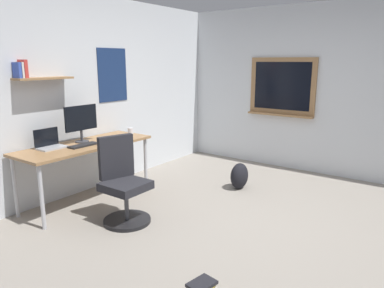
{
  "coord_description": "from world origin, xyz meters",
  "views": [
    {
      "loc": [
        -3.26,
        -1.57,
        1.75
      ],
      "look_at": [
        -0.11,
        0.72,
        0.85
      ],
      "focal_mm": 33.87,
      "sensor_mm": 36.0,
      "label": 1
    }
  ],
  "objects_px": {
    "desk": "(85,149)",
    "backpack": "(239,176)",
    "office_chair": "(123,186)",
    "computer_mouse": "(102,141)",
    "keyboard": "(84,145)",
    "coffee_mug": "(130,131)",
    "monitor_primary": "(81,121)",
    "laptop": "(50,144)"
  },
  "relations": [
    {
      "from": "desk",
      "to": "backpack",
      "type": "bearing_deg",
      "value": -40.71
    },
    {
      "from": "desk",
      "to": "office_chair",
      "type": "height_order",
      "value": "office_chair"
    },
    {
      "from": "computer_mouse",
      "to": "keyboard",
      "type": "bearing_deg",
      "value": 180.0
    },
    {
      "from": "office_chair",
      "to": "coffee_mug",
      "type": "xyz_separation_m",
      "value": [
        0.88,
        0.76,
        0.39
      ]
    },
    {
      "from": "desk",
      "to": "office_chair",
      "type": "bearing_deg",
      "value": -99.74
    },
    {
      "from": "backpack",
      "to": "monitor_primary",
      "type": "bearing_deg",
      "value": 136.34
    },
    {
      "from": "backpack",
      "to": "coffee_mug",
      "type": "bearing_deg",
      "value": 121.47
    },
    {
      "from": "laptop",
      "to": "backpack",
      "type": "height_order",
      "value": "laptop"
    },
    {
      "from": "desk",
      "to": "laptop",
      "type": "distance_m",
      "value": 0.43
    },
    {
      "from": "backpack",
      "to": "desk",
      "type": "bearing_deg",
      "value": 139.29
    },
    {
      "from": "laptop",
      "to": "backpack",
      "type": "xyz_separation_m",
      "value": [
        1.92,
        -1.48,
        -0.62
      ]
    },
    {
      "from": "office_chair",
      "to": "laptop",
      "type": "distance_m",
      "value": 1.05
    },
    {
      "from": "monitor_primary",
      "to": "coffee_mug",
      "type": "height_order",
      "value": "monitor_primary"
    },
    {
      "from": "office_chair",
      "to": "desk",
      "type": "bearing_deg",
      "value": 80.26
    },
    {
      "from": "keyboard",
      "to": "computer_mouse",
      "type": "xyz_separation_m",
      "value": [
        0.28,
        0.0,
        0.01
      ]
    },
    {
      "from": "desk",
      "to": "computer_mouse",
      "type": "bearing_deg",
      "value": -22.41
    },
    {
      "from": "computer_mouse",
      "to": "backpack",
      "type": "distance_m",
      "value": 1.93
    },
    {
      "from": "laptop",
      "to": "computer_mouse",
      "type": "bearing_deg",
      "value": -21.96
    },
    {
      "from": "office_chair",
      "to": "coffee_mug",
      "type": "height_order",
      "value": "office_chair"
    },
    {
      "from": "desk",
      "to": "laptop",
      "type": "xyz_separation_m",
      "value": [
        -0.38,
        0.15,
        0.12
      ]
    },
    {
      "from": "office_chair",
      "to": "keyboard",
      "type": "xyz_separation_m",
      "value": [
        0.05,
        0.71,
        0.35
      ]
    },
    {
      "from": "laptop",
      "to": "coffee_mug",
      "type": "distance_m",
      "value": 1.15
    },
    {
      "from": "laptop",
      "to": "coffee_mug",
      "type": "height_order",
      "value": "laptop"
    },
    {
      "from": "computer_mouse",
      "to": "monitor_primary",
      "type": "bearing_deg",
      "value": 129.61
    },
    {
      "from": "desk",
      "to": "coffee_mug",
      "type": "height_order",
      "value": "coffee_mug"
    },
    {
      "from": "office_chair",
      "to": "computer_mouse",
      "type": "relative_size",
      "value": 9.13
    },
    {
      "from": "keyboard",
      "to": "monitor_primary",
      "type": "bearing_deg",
      "value": 55.39
    },
    {
      "from": "monitor_primary",
      "to": "computer_mouse",
      "type": "height_order",
      "value": "monitor_primary"
    },
    {
      "from": "office_chair",
      "to": "backpack",
      "type": "xyz_separation_m",
      "value": [
        1.68,
        -0.53,
        -0.23
      ]
    },
    {
      "from": "desk",
      "to": "backpack",
      "type": "relative_size",
      "value": 4.68
    },
    {
      "from": "computer_mouse",
      "to": "coffee_mug",
      "type": "height_order",
      "value": "coffee_mug"
    },
    {
      "from": "desk",
      "to": "monitor_primary",
      "type": "bearing_deg",
      "value": 67.81
    },
    {
      "from": "desk",
      "to": "computer_mouse",
      "type": "relative_size",
      "value": 16.32
    },
    {
      "from": "desk",
      "to": "keyboard",
      "type": "distance_m",
      "value": 0.14
    },
    {
      "from": "monitor_primary",
      "to": "keyboard",
      "type": "height_order",
      "value": "monitor_primary"
    },
    {
      "from": "office_chair",
      "to": "monitor_primary",
      "type": "bearing_deg",
      "value": 78.74
    },
    {
      "from": "coffee_mug",
      "to": "monitor_primary",
      "type": "bearing_deg",
      "value": 169.22
    },
    {
      "from": "monitor_primary",
      "to": "keyboard",
      "type": "bearing_deg",
      "value": -124.61
    },
    {
      "from": "monitor_primary",
      "to": "computer_mouse",
      "type": "distance_m",
      "value": 0.35
    },
    {
      "from": "laptop",
      "to": "keyboard",
      "type": "distance_m",
      "value": 0.38
    },
    {
      "from": "monitor_primary",
      "to": "coffee_mug",
      "type": "bearing_deg",
      "value": -10.78
    },
    {
      "from": "monitor_primary",
      "to": "keyboard",
      "type": "relative_size",
      "value": 1.25
    }
  ]
}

